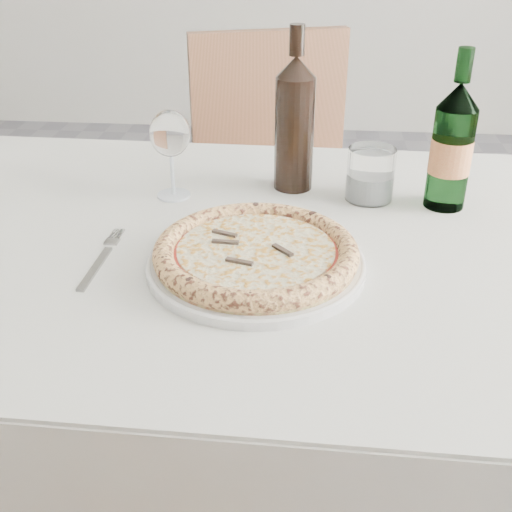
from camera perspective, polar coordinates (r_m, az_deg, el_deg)
The scene contains 9 objects.
dining_table at distance 1.07m, azimuth 0.49°, elevation -2.36°, with size 1.51×0.90×0.76m.
chair_far at distance 1.81m, azimuth 1.91°, elevation 6.38°, with size 0.55×0.55×0.93m.
plate at distance 0.93m, azimuth 0.00°, elevation -0.60°, with size 0.32×0.32×0.02m.
pizza at distance 0.93m, azimuth -0.00°, elevation 0.34°, with size 0.30×0.30×0.03m.
fork at distance 0.99m, azimuth -13.61°, elevation -0.26°, with size 0.02×0.18×0.00m.
wine_glass at distance 1.14m, azimuth -7.66°, elevation 10.53°, with size 0.07×0.07×0.16m.
tumbler at distance 1.17m, azimuth 10.11°, elevation 6.88°, with size 0.08×0.08×0.09m.
beer_bottle at distance 1.14m, azimuth 17.02°, elevation 9.27°, with size 0.07×0.07×0.27m.
wine_bottle at distance 1.17m, azimuth 3.45°, elevation 11.79°, with size 0.07×0.07×0.29m.
Camera 1 is at (0.02, -0.85, 1.23)m, focal length 45.00 mm.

